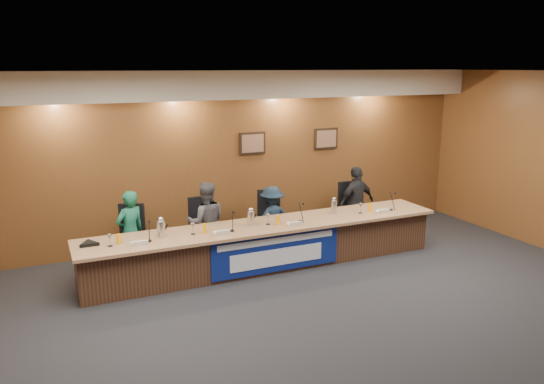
{
  "coord_description": "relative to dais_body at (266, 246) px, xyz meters",
  "views": [
    {
      "loc": [
        -3.35,
        -5.28,
        3.28
      ],
      "look_at": [
        0.25,
        2.73,
        1.18
      ],
      "focal_mm": 35.0,
      "sensor_mm": 36.0,
      "label": 1
    }
  ],
  "objects": [
    {
      "name": "nameplate_a",
      "position": [
        -2.11,
        -0.28,
        0.45
      ],
      "size": [
        0.24,
        0.08,
        0.1
      ],
      "primitive_type": "cube",
      "rotation": [
        0.31,
        0.0,
        0.0
      ],
      "color": "white",
      "rests_on": "dais_top"
    },
    {
      "name": "soffit",
      "position": [
        0.0,
        1.35,
        2.6
      ],
      "size": [
        10.0,
        0.5,
        0.5
      ],
      "primitive_type": "cube",
      "color": "beige",
      "rests_on": "wall_back"
    },
    {
      "name": "water_glass_d",
      "position": [
        1.76,
        -0.12,
        0.49
      ],
      "size": [
        0.08,
        0.08,
        0.18
      ],
      "primitive_type": "cylinder",
      "color": "silver",
      "rests_on": "dais_top"
    },
    {
      "name": "office_chair_a",
      "position": [
        -2.1,
        0.74,
        0.13
      ],
      "size": [
        0.63,
        0.63,
        0.08
      ],
      "primitive_type": "cube",
      "rotation": [
        0.0,
        0.0,
        -0.39
      ],
      "color": "black",
      "rests_on": "floor"
    },
    {
      "name": "carafe_right",
      "position": [
        1.31,
        0.05,
        0.52
      ],
      "size": [
        0.11,
        0.11,
        0.24
      ],
      "primitive_type": "cylinder",
      "color": "silver",
      "rests_on": "dais_top"
    },
    {
      "name": "dais_top",
      "position": [
        0.0,
        -0.05,
        0.38
      ],
      "size": [
        6.1,
        0.95,
        0.05
      ],
      "primitive_type": "cube",
      "color": "#9B6F4A",
      "rests_on": "dais_body"
    },
    {
      "name": "office_chair_d",
      "position": [
        2.17,
        0.74,
        0.13
      ],
      "size": [
        0.48,
        0.48,
        0.08
      ],
      "primitive_type": "cube",
      "rotation": [
        0.0,
        0.0,
        -0.0
      ],
      "color": "black",
      "rests_on": "floor"
    },
    {
      "name": "banner",
      "position": [
        0.0,
        -0.41,
        0.03
      ],
      "size": [
        2.2,
        0.02,
        0.65
      ],
      "primitive_type": "cube",
      "color": "navy",
      "rests_on": "dais_body"
    },
    {
      "name": "banner_text_lower",
      "position": [
        0.0,
        -0.43,
        -0.05
      ],
      "size": [
        1.6,
        0.01,
        0.28
      ],
      "primitive_type": "cube",
      "color": "silver",
      "rests_on": "banner"
    },
    {
      "name": "panelist_b",
      "position": [
        -0.83,
        0.64,
        0.34
      ],
      "size": [
        0.77,
        0.65,
        1.39
      ],
      "primitive_type": "imported",
      "rotation": [
        0.0,
        0.0,
        2.94
      ],
      "color": "#48484D",
      "rests_on": "floor"
    },
    {
      "name": "floor",
      "position": [
        0.0,
        -2.4,
        -0.35
      ],
      "size": [
        10.0,
        10.0,
        0.0
      ],
      "primitive_type": "plane",
      "color": "black",
      "rests_on": "ground"
    },
    {
      "name": "microphone_d",
      "position": [
        2.37,
        -0.17,
        0.41
      ],
      "size": [
        0.07,
        0.07,
        0.02
      ],
      "primitive_type": "cylinder",
      "color": "black",
      "rests_on": "dais_top"
    },
    {
      "name": "nameplate_b",
      "position": [
        -0.86,
        -0.29,
        0.45
      ],
      "size": [
        0.24,
        0.08,
        0.1
      ],
      "primitive_type": "cube",
      "rotation": [
        0.31,
        0.0,
        0.0
      ],
      "color": "white",
      "rests_on": "dais_top"
    },
    {
      "name": "nameplate_d",
      "position": [
        2.14,
        -0.28,
        0.45
      ],
      "size": [
        0.24,
        0.08,
        0.1
      ],
      "primitive_type": "cube",
      "rotation": [
        0.31,
        0.0,
        0.0
      ],
      "color": "white",
      "rests_on": "dais_top"
    },
    {
      "name": "water_glass_a",
      "position": [
        -2.51,
        -0.14,
        0.49
      ],
      "size": [
        0.08,
        0.08,
        0.18
      ],
      "primitive_type": "cylinder",
      "color": "silver",
      "rests_on": "dais_top"
    },
    {
      "name": "juice_glass_a",
      "position": [
        -2.38,
        -0.07,
        0.47
      ],
      "size": [
        0.06,
        0.06,
        0.15
      ],
      "primitive_type": "cylinder",
      "color": "#FEA500",
      "rests_on": "dais_top"
    },
    {
      "name": "water_glass_c",
      "position": [
        -0.01,
        -0.07,
        0.49
      ],
      "size": [
        0.08,
        0.08,
        0.18
      ],
      "primitive_type": "cylinder",
      "color": "silver",
      "rests_on": "dais_top"
    },
    {
      "name": "panelist_c",
      "position": [
        0.39,
        0.64,
        0.25
      ],
      "size": [
        0.83,
        0.55,
        1.2
      ],
      "primitive_type": "imported",
      "rotation": [
        0.0,
        0.0,
        3.28
      ],
      "color": "#122131",
      "rests_on": "floor"
    },
    {
      "name": "water_glass_b",
      "position": [
        -1.27,
        -0.08,
        0.49
      ],
      "size": [
        0.08,
        0.08,
        0.18
      ],
      "primitive_type": "cylinder",
      "color": "silver",
      "rests_on": "dais_top"
    },
    {
      "name": "juice_glass_d",
      "position": [
        1.96,
        -0.11,
        0.47
      ],
      "size": [
        0.06,
        0.06,
        0.15
      ],
      "primitive_type": "cylinder",
      "color": "#FEA500",
      "rests_on": "dais_top"
    },
    {
      "name": "panelist_d",
      "position": [
        2.17,
        0.64,
        0.36
      ],
      "size": [
        0.88,
        0.48,
        1.42
      ],
      "primitive_type": "imported",
      "rotation": [
        0.0,
        0.0,
        3.31
      ],
      "color": "black",
      "rests_on": "floor"
    },
    {
      "name": "ceiling",
      "position": [
        0.0,
        -2.4,
        2.85
      ],
      "size": [
        10.0,
        8.0,
        0.04
      ],
      "primitive_type": "cube",
      "color": "silver",
      "rests_on": "wall_back"
    },
    {
      "name": "carafe_left",
      "position": [
        -1.75,
        -0.02,
        0.53
      ],
      "size": [
        0.13,
        0.13,
        0.26
      ],
      "primitive_type": "cylinder",
      "color": "silver",
      "rests_on": "dais_top"
    },
    {
      "name": "speakerphone",
      "position": [
        -2.78,
        0.04,
        0.43
      ],
      "size": [
        0.32,
        0.32,
        0.05
      ],
      "primitive_type": "cylinder",
      "color": "black",
      "rests_on": "dais_top"
    },
    {
      "name": "wall_photo_right",
      "position": [
        2.0,
        1.57,
        1.5
      ],
      "size": [
        0.52,
        0.04,
        0.42
      ],
      "primitive_type": "cube",
      "color": "black",
      "rests_on": "wall_back"
    },
    {
      "name": "office_chair_b",
      "position": [
        -0.83,
        0.74,
        0.13
      ],
      "size": [
        0.5,
        0.5,
        0.08
      ],
      "primitive_type": "cube",
      "rotation": [
        0.0,
        0.0,
        0.03
      ],
      "color": "black",
      "rests_on": "floor"
    },
    {
      "name": "wall_photo_left",
      "position": [
        0.4,
        1.57,
        1.5
      ],
      "size": [
        0.52,
        0.04,
        0.42
      ],
      "primitive_type": "cube",
      "color": "black",
      "rests_on": "wall_back"
    },
    {
      "name": "microphone_a",
      "position": [
        -1.95,
        -0.14,
        0.41
      ],
      "size": [
        0.07,
        0.07,
        0.02
      ],
      "primitive_type": "cylinder",
      "color": "black",
      "rests_on": "dais_top"
    },
    {
      "name": "juice_glass_b",
      "position": [
        -1.08,
        -0.09,
        0.47
      ],
      "size": [
        0.06,
        0.06,
        0.15
      ],
      "primitive_type": "cylinder",
      "color": "#FEA500",
      "rests_on": "dais_top"
    },
    {
      "name": "microphone_c",
      "position": [
        0.55,
        -0.15,
        0.41
      ],
      "size": [
        0.07,
        0.07,
        0.02
      ],
      "primitive_type": "cylinder",
      "color": "black",
      "rests_on": "dais_top"
    },
    {
      "name": "banner_text_upper",
      "position": [
        0.0,
        -0.43,
        0.23
      ],
      "size": [
        2.0,
        0.01,
        0.1
      ],
      "primitive_type": "cube",
      "color": "silver",
      "rests_on": "banner"
    },
    {
      "name": "juice_glass_c",
      "position": [
        0.15,
        -0.13,
        0.47
      ],
      "size": [
        0.06,
        0.06,
        0.15
      ],
      "primitive_type": "cylinder",
      "color": "#FEA500",
      "rests_on": "dais_top"
    },
    {
      "name": "dais_body",
      "position": [
        0.0,
        0.0,
        0.0
      ],
      "size": [
        6.0,
        0.8,
        0.7
      ],
      "primitive_type": "cube",
      "color": "#432718",
      "rests_on": "floor"
    },
    {
      "name": "carafe_mid",
      "position": [
        -0.27,
        0.01,
        0.52
      ],
      "size": [
        0.12,
        0.12,
        0.23
      ],
      "primitive_type": "cylinder",
      "color": "silver",
      "rests_on": "dais_top"
    },
    {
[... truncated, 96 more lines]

